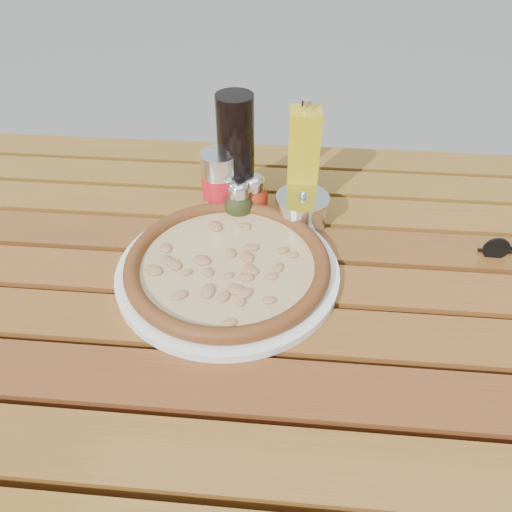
# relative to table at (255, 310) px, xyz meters

# --- Properties ---
(ground) EXTENTS (60.00, 60.00, 0.00)m
(ground) POSITION_rel_table_xyz_m (0.00, 0.00, -0.67)
(ground) COLOR slate
(ground) RESTS_ON ground
(table) EXTENTS (1.40, 0.90, 0.75)m
(table) POSITION_rel_table_xyz_m (0.00, 0.00, 0.00)
(table) COLOR #3D1D0D
(table) RESTS_ON ground
(plate) EXTENTS (0.38, 0.38, 0.01)m
(plate) POSITION_rel_table_xyz_m (-0.04, 0.01, 0.08)
(plate) COLOR white
(plate) RESTS_ON table
(pizza) EXTENTS (0.38, 0.38, 0.03)m
(pizza) POSITION_rel_table_xyz_m (-0.04, 0.01, 0.10)
(pizza) COLOR beige
(pizza) RESTS_ON plate
(pepper_shaker) EXTENTS (0.06, 0.06, 0.08)m
(pepper_shaker) POSITION_rel_table_xyz_m (-0.02, 0.18, 0.11)
(pepper_shaker) COLOR #AF3014
(pepper_shaker) RESTS_ON table
(oregano_shaker) EXTENTS (0.06, 0.06, 0.08)m
(oregano_shaker) POSITION_rel_table_xyz_m (-0.04, 0.16, 0.11)
(oregano_shaker) COLOR #333C18
(oregano_shaker) RESTS_ON table
(dark_bottle) EXTENTS (0.08, 0.08, 0.22)m
(dark_bottle) POSITION_rel_table_xyz_m (-0.05, 0.20, 0.19)
(dark_bottle) COLOR black
(dark_bottle) RESTS_ON table
(soda_can) EXTENTS (0.09, 0.09, 0.12)m
(soda_can) POSITION_rel_table_xyz_m (-0.08, 0.19, 0.13)
(soda_can) COLOR silver
(soda_can) RESTS_ON table
(olive_oil_cruet) EXTENTS (0.06, 0.06, 0.21)m
(olive_oil_cruet) POSITION_rel_table_xyz_m (0.07, 0.22, 0.17)
(olive_oil_cruet) COLOR gold
(olive_oil_cruet) RESTS_ON table
(parmesan_tin) EXTENTS (0.13, 0.13, 0.07)m
(parmesan_tin) POSITION_rel_table_xyz_m (0.07, 0.15, 0.11)
(parmesan_tin) COLOR silver
(parmesan_tin) RESTS_ON table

